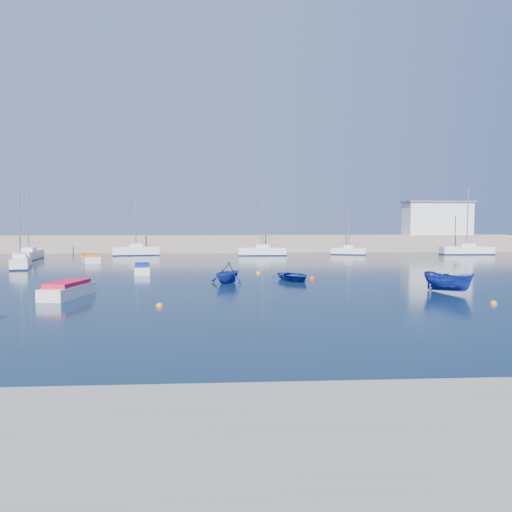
{
  "coord_description": "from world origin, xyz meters",
  "views": [
    {
      "loc": [
        -3.32,
        -30.68,
        4.8
      ],
      "look_at": [
        -0.52,
        14.52,
        1.6
      ],
      "focal_mm": 35.0,
      "sensor_mm": 36.0,
      "label": 1
    }
  ],
  "objects": [
    {
      "name": "back_wall",
      "position": [
        0.0,
        46.0,
        1.3
      ],
      "size": [
        96.0,
        4.5,
        2.6
      ],
      "primitive_type": "cube",
      "color": "gray",
      "rests_on": "ground"
    },
    {
      "name": "sailboat_3",
      "position": [
        -24.01,
        21.01,
        0.6
      ],
      "size": [
        3.23,
        5.96,
        7.67
      ],
      "rotation": [
        0.0,
        0.0,
        0.3
      ],
      "color": "silver",
      "rests_on": "ground"
    },
    {
      "name": "ground",
      "position": [
        0.0,
        0.0,
        0.0
      ],
      "size": [
        220.0,
        220.0,
        0.0
      ],
      "primitive_type": "plane",
      "color": "#0B1D32",
      "rests_on": "ground"
    },
    {
      "name": "harbor_office",
      "position": [
        30.0,
        46.0,
        5.1
      ],
      "size": [
        10.0,
        4.0,
        5.0
      ],
      "primitive_type": "cube",
      "color": "silver",
      "rests_on": "back_wall"
    },
    {
      "name": "motorboat_2",
      "position": [
        -18.87,
        27.87,
        0.46
      ],
      "size": [
        3.25,
        5.08,
        0.99
      ],
      "rotation": [
        0.0,
        0.0,
        0.36
      ],
      "color": "silver",
      "rests_on": "ground"
    },
    {
      "name": "buoy_4",
      "position": [
        21.94,
        22.26,
        0.0
      ],
      "size": [
        0.38,
        0.38,
        0.38
      ],
      "primitive_type": "sphere",
      "color": "red",
      "rests_on": "ground"
    },
    {
      "name": "buoy_3",
      "position": [
        -0.32,
        14.38,
        0.0
      ],
      "size": [
        0.51,
        0.51,
        0.51
      ],
      "primitive_type": "sphere",
      "color": "orange",
      "rests_on": "ground"
    },
    {
      "name": "buoy_5",
      "position": [
        12.17,
        -3.05,
        0.0
      ],
      "size": [
        0.41,
        0.41,
        0.41
      ],
      "primitive_type": "sphere",
      "color": "orange",
      "rests_on": "ground"
    },
    {
      "name": "buoy_1",
      "position": [
        3.84,
        9.92,
        0.0
      ],
      "size": [
        0.48,
        0.48,
        0.48
      ],
      "primitive_type": "sphere",
      "color": "red",
      "rests_on": "ground"
    },
    {
      "name": "dinghy_right",
      "position": [
        11.59,
        1.59,
        0.72
      ],
      "size": [
        3.12,
        3.91,
        1.44
      ],
      "primitive_type": "imported",
      "rotation": [
        0.0,
        0.0,
        0.54
      ],
      "color": "navy",
      "rests_on": "ground"
    },
    {
      "name": "sailboat_4",
      "position": [
        -27.48,
        32.19,
        0.61
      ],
      "size": [
        2.62,
        7.01,
        8.97
      ],
      "rotation": [
        0.0,
        0.0,
        0.1
      ],
      "color": "silver",
      "rests_on": "ground"
    },
    {
      "name": "dinghy_center",
      "position": [
        2.16,
        8.87,
        0.38
      ],
      "size": [
        3.86,
        4.42,
        0.76
      ],
      "primitive_type": "imported",
      "rotation": [
        0.0,
        0.0,
        0.4
      ],
      "color": "navy",
      "rests_on": "ground"
    },
    {
      "name": "dinghy_left",
      "position": [
        -3.15,
        7.59,
        0.81
      ],
      "size": [
        3.92,
        4.03,
        1.62
      ],
      "primitive_type": "imported",
      "rotation": [
        0.0,
        0.0,
        -0.6
      ],
      "color": "navy",
      "rests_on": "ground"
    },
    {
      "name": "motorboat_0",
      "position": [
        -13.25,
        1.15,
        0.47
      ],
      "size": [
        2.45,
        4.72,
        1.01
      ],
      "rotation": [
        0.0,
        0.0,
        -0.2
      ],
      "color": "silver",
      "rests_on": "ground"
    },
    {
      "name": "sailboat_8",
      "position": [
        31.12,
        38.36,
        0.63
      ],
      "size": [
        7.32,
        2.17,
        9.52
      ],
      "rotation": [
        0.0,
        0.0,
        1.55
      ],
      "color": "silver",
      "rests_on": "ground"
    },
    {
      "name": "sailboat_7",
      "position": [
        14.17,
        38.88,
        0.54
      ],
      "size": [
        4.99,
        2.92,
        6.49
      ],
      "rotation": [
        0.0,
        0.0,
        1.22
      ],
      "color": "silver",
      "rests_on": "ground"
    },
    {
      "name": "sailboat_5",
      "position": [
        -15.7,
        39.43,
        0.66
      ],
      "size": [
        6.49,
        2.85,
        8.41
      ],
      "rotation": [
        0.0,
        0.0,
        1.75
      ],
      "color": "silver",
      "rests_on": "ground"
    },
    {
      "name": "motorboat_1",
      "position": [
        -10.89,
        15.12,
        0.44
      ],
      "size": [
        1.92,
        3.95,
        0.93
      ],
      "rotation": [
        0.0,
        0.0,
        0.16
      ],
      "color": "silver",
      "rests_on": "ground"
    },
    {
      "name": "buoy_0",
      "position": [
        -7.02,
        -2.68,
        0.0
      ],
      "size": [
        0.43,
        0.43,
        0.43
      ],
      "primitive_type": "sphere",
      "color": "orange",
      "rests_on": "ground"
    },
    {
      "name": "sailboat_6",
      "position": [
        1.82,
        38.03,
        0.61
      ],
      "size": [
        6.57,
        1.88,
        8.64
      ],
      "rotation": [
        0.0,
        0.0,
        1.56
      ],
      "color": "silver",
      "rests_on": "ground"
    }
  ]
}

